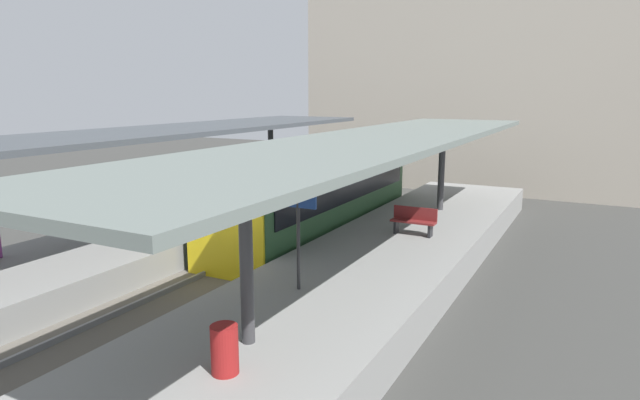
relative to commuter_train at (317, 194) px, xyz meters
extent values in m
plane|color=#383835|center=(0.00, -4.86, -1.73)|extent=(80.00, 80.00, 0.00)
cube|color=gray|center=(-3.80, -4.86, -1.23)|extent=(4.40, 28.00, 1.00)
cube|color=gray|center=(3.80, -4.86, -1.23)|extent=(4.40, 28.00, 1.00)
cube|color=#59544C|center=(0.00, -4.86, -1.63)|extent=(3.20, 28.00, 0.20)
cube|color=slate|center=(-0.72, -4.86, -1.46)|extent=(0.08, 28.00, 0.14)
cube|color=slate|center=(0.72, -4.86, -1.46)|extent=(0.08, 28.00, 0.14)
cube|color=#2D5633|center=(0.00, 0.03, -0.08)|extent=(2.70, 11.00, 2.90)
cube|color=yellow|center=(0.00, -5.50, -0.23)|extent=(2.65, 0.08, 2.60)
cube|color=black|center=(-1.37, 0.03, 0.27)|extent=(0.04, 10.12, 0.76)
cube|color=black|center=(1.37, 0.03, 0.27)|extent=(0.04, 10.12, 0.76)
cube|color=#515156|center=(0.00, 0.03, 1.47)|extent=(2.16, 10.45, 0.20)
cylinder|color=#333335|center=(-3.80, 2.84, 0.79)|extent=(0.24, 0.24, 3.04)
cube|color=#3D4247|center=(-3.80, -3.46, 2.39)|extent=(4.18, 21.00, 0.16)
cylinder|color=#333335|center=(3.80, -9.76, 0.80)|extent=(0.24, 0.24, 3.06)
cylinder|color=#333335|center=(3.80, 2.84, 0.80)|extent=(0.24, 0.24, 3.06)
cube|color=slate|center=(3.80, -3.46, 2.41)|extent=(4.18, 21.00, 0.16)
cube|color=black|center=(3.52, -1.27, -0.53)|extent=(0.08, 0.32, 0.40)
cube|color=black|center=(4.62, -1.27, -0.53)|extent=(0.08, 0.32, 0.40)
cube|color=maroon|center=(4.07, -1.27, -0.30)|extent=(1.40, 0.40, 0.06)
cube|color=maroon|center=(4.07, -1.09, -0.07)|extent=(1.40, 0.06, 0.40)
cylinder|color=#262628|center=(3.27, -7.04, 0.37)|extent=(0.08, 0.08, 2.20)
cube|color=navy|center=(3.27, -7.04, 1.32)|extent=(0.90, 0.06, 0.32)
cylinder|color=maroon|center=(4.10, -10.83, -0.33)|extent=(0.44, 0.44, 0.80)
cube|color=#A89E8E|center=(1.97, 15.14, 3.77)|extent=(18.00, 6.00, 11.00)
camera|label=1|loc=(9.09, -17.10, 3.64)|focal=30.33mm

